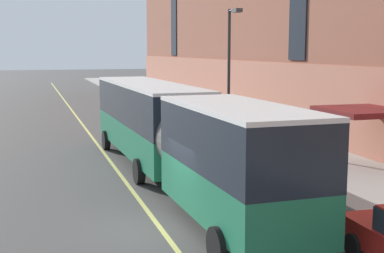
% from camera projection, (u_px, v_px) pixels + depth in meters
% --- Properties ---
extents(ground_plane, '(260.00, 260.00, 0.00)m').
position_uv_depth(ground_plane, '(158.00, 230.00, 15.53)').
color(ground_plane, '#4C4947').
extents(sidewalk, '(5.41, 160.00, 0.15)m').
position_uv_depth(sidewalk, '(364.00, 181.00, 20.98)').
color(sidewalk, '#ADA89E').
rests_on(sidewalk, ground).
extents(city_bus, '(3.23, 19.57, 3.71)m').
position_uv_depth(city_bus, '(171.00, 129.00, 20.72)').
color(city_bus, '#1E704C').
rests_on(city_bus, ground).
extents(parked_car_silver_0, '(2.00, 4.45, 1.56)m').
position_uv_depth(parked_car_silver_0, '(175.00, 121.00, 33.40)').
color(parked_car_silver_0, '#B7B7BC').
rests_on(parked_car_silver_0, ground).
extents(parked_car_navy_3, '(1.95, 4.78, 1.56)m').
position_uv_depth(parked_car_navy_3, '(264.00, 165.00, 20.57)').
color(parked_car_navy_3, navy).
rests_on(parked_car_navy_3, ground).
extents(street_lamp, '(0.36, 1.48, 7.17)m').
position_uv_depth(street_lamp, '(230.00, 62.00, 28.46)').
color(street_lamp, '#2D2D30').
rests_on(street_lamp, sidewalk).
extents(fire_hydrant, '(0.42, 0.24, 0.72)m').
position_uv_depth(fire_hydrant, '(269.00, 154.00, 24.15)').
color(fire_hydrant, red).
rests_on(fire_hydrant, sidewalk).
extents(lane_centerline, '(0.16, 140.00, 0.01)m').
position_uv_depth(lane_centerline, '(140.00, 202.00, 18.39)').
color(lane_centerline, '#E0D66B').
rests_on(lane_centerline, ground).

